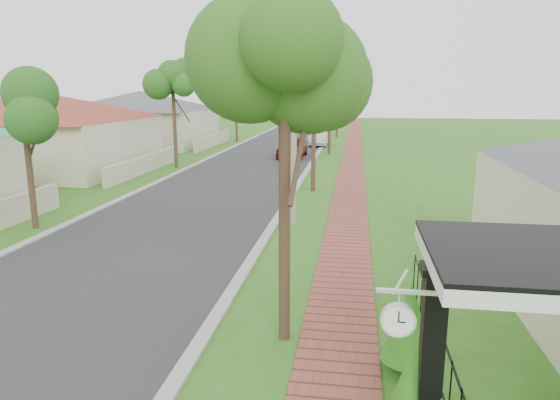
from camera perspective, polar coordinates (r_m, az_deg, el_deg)
The scene contains 15 objects.
ground at distance 9.36m, azimuth -15.12°, elevation -18.29°, with size 160.00×160.00×0.00m, color #346417.
road at distance 28.45m, azimuth -4.60°, elevation 2.92°, with size 7.00×120.00×0.02m, color #28282B.
kerb_right at distance 27.85m, azimuth 2.74°, elevation 2.74°, with size 0.30×120.00×0.10m, color #9E9E99.
kerb_left at distance 29.49m, azimuth -11.53°, elevation 3.05°, with size 0.30×120.00×0.10m, color #9E9E99.
sidewalk at distance 27.71m, azimuth 8.10°, elevation 2.57°, with size 1.50×120.00×0.03m, color #944D3B.
porch_post at distance 7.34m, azimuth 16.85°, elevation -17.49°, with size 0.48×0.48×2.52m.
picket_fence at distance 8.54m, azimuth 18.07°, elevation -17.56°, with size 0.03×8.02×1.00m.
street_trees at distance 34.73m, azimuth -1.90°, elevation 12.20°, with size 10.70×37.65×5.89m.
far_house_red at distance 33.02m, azimuth -25.51°, elevation 7.17°, with size 15.56×15.56×4.60m.
far_house_grey at distance 45.29m, azimuth -15.57°, elevation 9.05°, with size 15.56×15.56×4.60m.
parked_car_red at distance 35.64m, azimuth 1.42°, elevation 6.14°, with size 1.81×4.51×1.54m, color #5F110E.
parked_car_white at distance 43.22m, azimuth 4.49°, elevation 7.12°, with size 1.46×4.19×1.38m, color silver.
near_tree at distance 8.89m, azimuth 0.55°, elevation 13.76°, with size 2.40×2.40×6.16m.
utility_pole at distance 17.45m, azimuth 1.55°, elevation 10.10°, with size 1.20×0.24×7.87m.
station_clock at distance 6.55m, azimuth 13.42°, elevation -12.93°, with size 0.74×0.13×0.62m.
Camera 1 is at (3.45, -7.30, 4.73)m, focal length 32.00 mm.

